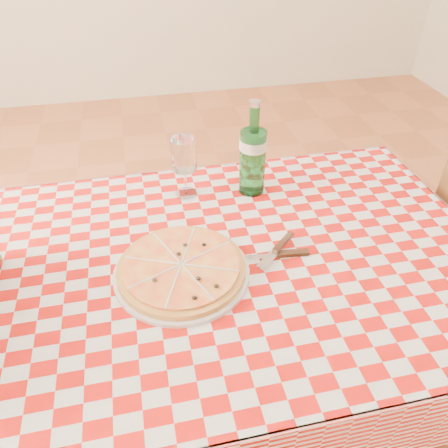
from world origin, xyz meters
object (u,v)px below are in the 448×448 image
Objects in this scene: pizza_plate at (181,268)px; wine_glass at (185,168)px; water_bottle at (253,149)px; dining_table at (236,283)px.

pizza_plate is 1.77× the size of wine_glass.
wine_glass reaches higher than pizza_plate.
dining_table is at bearing -111.88° from water_bottle.
pizza_plate is at bearing -129.19° from water_bottle.
wine_glass is at bearing 79.91° from pizza_plate.
pizza_plate is at bearing -100.09° from wine_glass.
pizza_plate reaches higher than dining_table.
pizza_plate is (-0.14, -0.03, 0.12)m from dining_table.
wine_glass is (-0.20, 0.02, -0.05)m from water_bottle.
dining_table is 6.52× the size of wine_glass.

